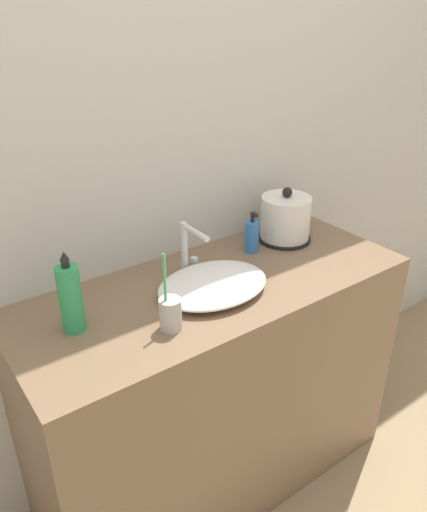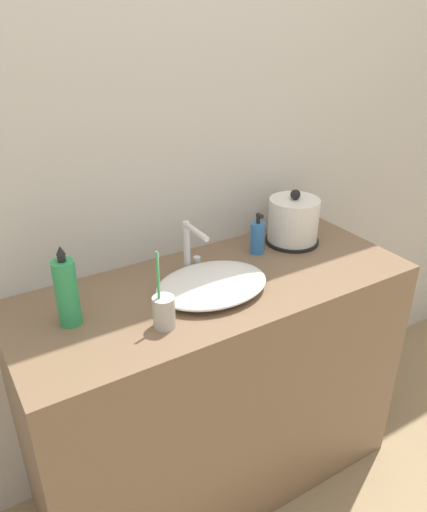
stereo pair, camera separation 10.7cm
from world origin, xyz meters
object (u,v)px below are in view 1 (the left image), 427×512
object	(u,v)px
faucet	(189,246)
lotion_bottle	(252,236)
shampoo_bottle	(70,298)
toothbrush_cup	(170,313)
electric_kettle	(285,220)

from	to	relation	value
faucet	lotion_bottle	world-z (taller)	faucet
faucet	shampoo_bottle	xyz separation A→B (m)	(-0.42, -0.08, 0.00)
toothbrush_cup	shampoo_bottle	distance (m)	0.26
electric_kettle	toothbrush_cup	distance (m)	0.68
faucet	shampoo_bottle	world-z (taller)	shampoo_bottle
toothbrush_cup	lotion_bottle	distance (m)	0.53
lotion_bottle	shampoo_bottle	world-z (taller)	shampoo_bottle
electric_kettle	lotion_bottle	size ratio (longest dim) A/B	1.36
electric_kettle	shampoo_bottle	world-z (taller)	shampoo_bottle
toothbrush_cup	lotion_bottle	world-z (taller)	toothbrush_cup
lotion_bottle	shampoo_bottle	xyz separation A→B (m)	(-0.68, -0.08, 0.04)
electric_kettle	lotion_bottle	world-z (taller)	electric_kettle
faucet	shampoo_bottle	bearing A→B (deg)	-169.68
faucet	lotion_bottle	size ratio (longest dim) A/B	1.17
toothbrush_cup	lotion_bottle	xyz separation A→B (m)	(0.47, 0.23, 0.01)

